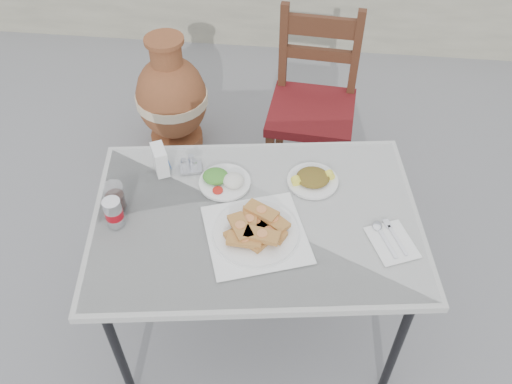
# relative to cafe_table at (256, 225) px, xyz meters

# --- Properties ---
(ground) EXTENTS (80.00, 80.00, 0.00)m
(ground) POSITION_rel_cafe_table_xyz_m (0.06, 0.06, -0.70)
(ground) COLOR #5E5E60
(ground) RESTS_ON ground
(cafe_table) EXTENTS (1.34, 1.00, 0.75)m
(cafe_table) POSITION_rel_cafe_table_xyz_m (0.00, 0.00, 0.00)
(cafe_table) COLOR black
(cafe_table) RESTS_ON ground
(pide_plate) EXTENTS (0.45, 0.45, 0.07)m
(pide_plate) POSITION_rel_cafe_table_xyz_m (0.01, -0.09, 0.09)
(pide_plate) COLOR white
(pide_plate) RESTS_ON cafe_table
(salad_rice_plate) EXTENTS (0.21, 0.21, 0.05)m
(salad_rice_plate) POSITION_rel_cafe_table_xyz_m (-0.14, 0.16, 0.07)
(salad_rice_plate) COLOR white
(salad_rice_plate) RESTS_ON cafe_table
(salad_chopped_plate) EXTENTS (0.20, 0.20, 0.04)m
(salad_chopped_plate) POSITION_rel_cafe_table_xyz_m (0.20, 0.20, 0.07)
(salad_chopped_plate) COLOR white
(salad_chopped_plate) RESTS_ON cafe_table
(soda_can) EXTENTS (0.07, 0.07, 0.12)m
(soda_can) POSITION_rel_cafe_table_xyz_m (-0.51, -0.09, 0.11)
(soda_can) COLOR silver
(soda_can) RESTS_ON cafe_table
(cola_glass) EXTENTS (0.08, 0.08, 0.11)m
(cola_glass) POSITION_rel_cafe_table_xyz_m (-0.53, -0.01, 0.10)
(cola_glass) COLOR white
(cola_glass) RESTS_ON cafe_table
(napkin_holder) EXTENTS (0.09, 0.11, 0.12)m
(napkin_holder) POSITION_rel_cafe_table_xyz_m (-0.41, 0.20, 0.11)
(napkin_holder) COLOR white
(napkin_holder) RESTS_ON cafe_table
(condiment_caddy) EXTENTS (0.10, 0.09, 0.06)m
(condiment_caddy) POSITION_rel_cafe_table_xyz_m (-0.29, 0.22, 0.07)
(condiment_caddy) COLOR silver
(condiment_caddy) RESTS_ON cafe_table
(cutlery_napkin) EXTENTS (0.20, 0.23, 0.01)m
(cutlery_napkin) POSITION_rel_cafe_table_xyz_m (0.49, -0.06, 0.06)
(cutlery_napkin) COLOR white
(cutlery_napkin) RESTS_ON cafe_table
(chair) EXTENTS (0.48, 0.48, 1.00)m
(chair) POSITION_rel_cafe_table_xyz_m (0.19, 1.03, -0.18)
(chair) COLOR #391E0F
(chair) RESTS_ON ground
(terracotta_urn) EXTENTS (0.43, 0.43, 0.75)m
(terracotta_urn) POSITION_rel_cafe_table_xyz_m (-0.64, 1.23, -0.35)
(terracotta_urn) COLOR brown
(terracotta_urn) RESTS_ON ground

